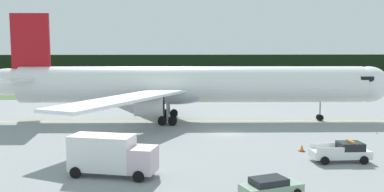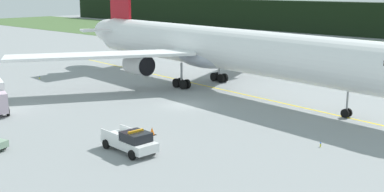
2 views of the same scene
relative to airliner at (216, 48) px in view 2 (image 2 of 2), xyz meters
name	(u,v)px [view 2 (image 2 of 2)]	position (x,y,z in m)	size (l,w,h in m)	color
ground	(183,105)	(3.51, -9.62, -5.17)	(320.00, 320.00, 0.00)	gray
taxiway_centerline_main	(219,89)	(0.60, -0.07, -5.17)	(77.81, 0.30, 0.01)	yellow
airliner	(216,48)	(0.00, 0.00, 0.00)	(58.27, 46.85, 15.26)	white
ops_pickup_truck	(130,141)	(11.30, -23.59, -4.27)	(5.36, 2.54, 1.94)	white
apron_cone	(152,131)	(9.20, -19.40, -4.82)	(0.57, 0.57, 0.72)	black
taxiway_edge_light_east	(321,144)	(21.66, -12.20, -4.96)	(0.12, 0.12, 0.39)	yellow
taxiway_edge_light_west	(40,77)	(-22.37, -12.20, -4.95)	(0.12, 0.12, 0.40)	yellow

